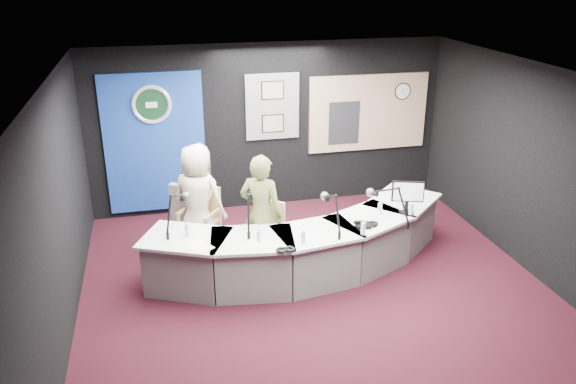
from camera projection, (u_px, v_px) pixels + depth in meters
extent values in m
plane|color=black|center=(317.00, 291.00, 7.53)|extent=(6.00, 6.00, 0.00)
cube|color=silver|center=(322.00, 76.00, 6.48)|extent=(6.00, 6.00, 0.02)
cube|color=black|center=(269.00, 127.00, 9.71)|extent=(6.00, 0.02, 2.80)
cube|color=black|center=(432.00, 338.00, 4.30)|extent=(6.00, 0.02, 2.80)
cube|color=black|center=(58.00, 215.00, 6.37)|extent=(0.02, 6.00, 2.80)
cube|color=black|center=(536.00, 172.00, 7.65)|extent=(0.02, 6.00, 2.80)
cube|color=navy|center=(155.00, 144.00, 9.34)|extent=(1.60, 0.05, 2.30)
torus|color=silver|center=(151.00, 105.00, 9.06)|extent=(0.63, 0.07, 0.63)
cylinder|color=black|center=(151.00, 105.00, 9.06)|extent=(0.48, 0.01, 0.48)
cube|color=slate|center=(272.00, 107.00, 9.57)|extent=(0.90, 0.04, 1.10)
cube|color=gray|center=(273.00, 90.00, 9.43)|extent=(0.34, 0.02, 0.27)
cube|color=gray|center=(273.00, 124.00, 9.64)|extent=(0.34, 0.02, 0.27)
cube|color=tan|center=(368.00, 113.00, 10.01)|extent=(2.12, 0.06, 1.32)
cube|color=#DCB58B|center=(369.00, 113.00, 10.00)|extent=(2.00, 0.02, 1.20)
cube|color=black|center=(344.00, 123.00, 9.94)|extent=(0.55, 0.02, 0.75)
cylinder|color=white|center=(403.00, 91.00, 9.98)|extent=(0.28, 0.01, 0.28)
cube|color=slate|center=(186.00, 208.00, 8.50)|extent=(0.46, 0.38, 0.70)
imported|color=beige|center=(198.00, 199.00, 8.28)|extent=(0.96, 0.87, 1.64)
imported|color=#5E6B38|center=(261.00, 214.00, 7.77)|extent=(0.73, 0.67, 1.67)
cube|color=black|center=(408.00, 191.00, 7.91)|extent=(0.42, 0.16, 0.30)
cube|color=black|center=(363.00, 226.00, 7.57)|extent=(0.20, 0.17, 0.05)
torus|color=black|center=(370.00, 224.00, 7.64)|extent=(0.23, 0.23, 0.04)
torus|color=black|center=(285.00, 250.00, 6.97)|extent=(0.19, 0.19, 0.03)
cube|color=white|center=(199.00, 247.00, 7.07)|extent=(0.38, 0.41, 0.00)
cube|color=white|center=(255.00, 243.00, 7.17)|extent=(0.24, 0.31, 0.00)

